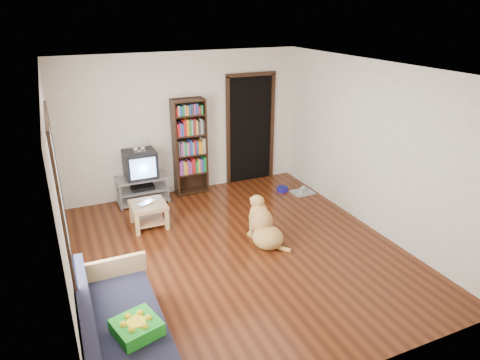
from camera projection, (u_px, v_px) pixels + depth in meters
name	position (u px, v px, depth m)	size (l,w,h in m)	color
ground	(238.00, 251.00, 6.23)	(5.00, 5.00, 0.00)	#55240E
ceiling	(238.00, 69.00, 5.26)	(5.00, 5.00, 0.00)	white
wall_back	(184.00, 124.00, 7.86)	(4.50, 4.50, 0.00)	silver
wall_front	(356.00, 261.00, 3.63)	(4.50, 4.50, 0.00)	silver
wall_left	(59.00, 195.00, 4.90)	(5.00, 5.00, 0.00)	silver
wall_right	(372.00, 147.00, 6.59)	(5.00, 5.00, 0.00)	silver
green_cushion	(137.00, 327.00, 4.05)	(0.40, 0.40, 0.13)	green
laptop	(148.00, 203.00, 6.78)	(0.29, 0.19, 0.02)	silver
dog_bowl	(282.00, 189.00, 8.26)	(0.22, 0.22, 0.08)	navy
grey_rag	(303.00, 192.00, 8.17)	(0.40, 0.32, 0.03)	#A7A7A7
window	(60.00, 196.00, 4.41)	(0.03, 1.46, 1.70)	white
doorway	(250.00, 127.00, 8.42)	(1.03, 0.05, 2.19)	black
tv_stand	(142.00, 189.00, 7.70)	(0.90, 0.45, 0.50)	#99999E
crt_tv	(140.00, 163.00, 7.54)	(0.55, 0.52, 0.58)	black
bookshelf	(190.00, 142.00, 7.86)	(0.60, 0.30, 1.80)	black
sofa	(122.00, 336.00, 4.26)	(0.80, 1.80, 0.80)	tan
coffee_table	(148.00, 210.00, 6.86)	(0.55, 0.55, 0.40)	tan
dog	(264.00, 226.00, 6.38)	(0.49, 0.86, 0.72)	#C0854A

